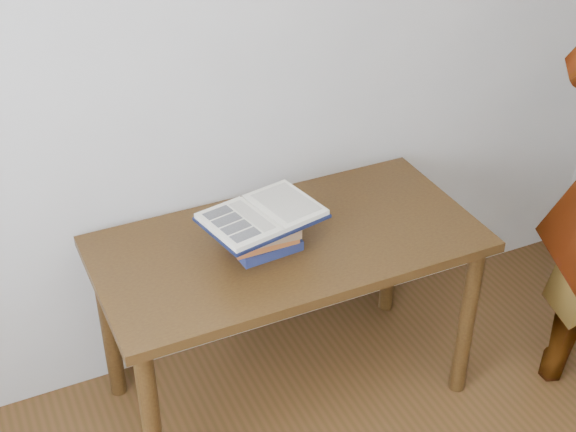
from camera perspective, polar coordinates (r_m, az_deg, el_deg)
desk at (r=2.74m, az=0.02°, el=-3.40°), size 1.30×0.65×0.70m
book_stack at (r=2.61m, az=-1.91°, el=-1.17°), size 0.25×0.18×0.12m
open_book at (r=2.56m, az=-1.85°, el=0.06°), size 0.41×0.32×0.03m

